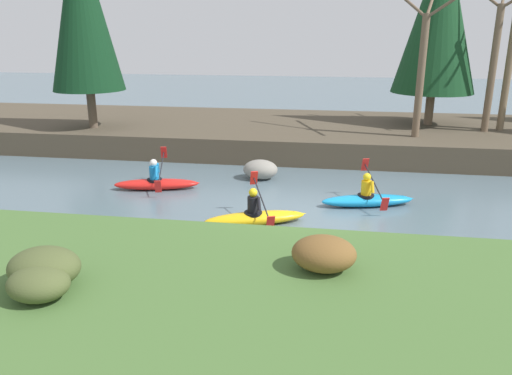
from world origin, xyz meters
The scene contains 15 objects.
ground_plane centered at (0.00, 0.00, 0.00)m, with size 90.00×90.00×0.00m, color slate.
riverbank_near centered at (0.00, -5.83, 0.34)m, with size 44.00×7.20×0.69m.
riverbank_far centered at (0.00, 9.42, 0.48)m, with size 44.00×8.04×0.97m.
conifer_tree_far_left centered at (-9.44, 7.02, 5.84)m, with size 2.93×2.93×8.20m.
conifer_tree_left centered at (4.76, 10.01, 5.59)m, with size 3.46×3.46×7.85m.
bare_tree_upstream centered at (3.85, 7.26, 3.82)m, with size 3.35×3.31×6.05m.
bare_tree_mid_upstream centered at (6.81, 8.82, 4.06)m, with size 3.62×3.57×6.56m.
bare_tree_mid_downstream centered at (7.53, 9.25, 4.34)m, with size 3.93×3.88×7.15m.
shrub_clump_nearest centered at (-4.09, -5.60, 1.03)m, with size 1.25×1.04×0.68m.
shrub_clump_second centered at (-3.93, -6.05, 0.97)m, with size 1.03×0.86×0.56m.
shrub_clump_third centered at (0.63, -4.24, 1.01)m, with size 1.19×0.99×0.64m.
kayaker_lead centered at (1.78, 1.45, 0.22)m, with size 2.78×2.05×1.20m.
kayaker_middle centered at (-1.23, -0.49, 0.22)m, with size 2.73×1.99×1.20m.
kayaker_trailing centered at (-4.87, 2.03, 0.22)m, with size 2.79×2.05×1.20m.
boulder_midstream centered at (-1.75, 3.74, 0.34)m, with size 1.19×0.93×0.67m.
Camera 1 is at (0.72, -12.68, 4.90)m, focal length 35.00 mm.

